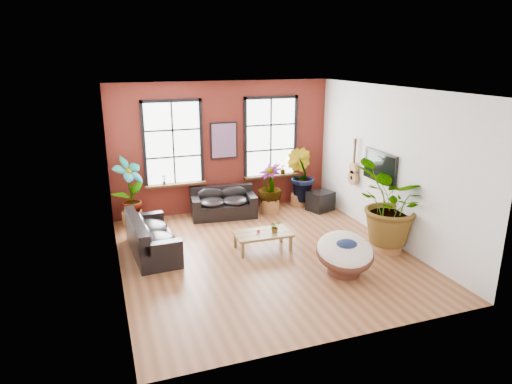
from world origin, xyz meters
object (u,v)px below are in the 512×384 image
sofa_left (150,238)px  coffee_table (263,235)px  sofa_back (223,203)px  papasan_chair (345,253)px

sofa_left → coffee_table: (2.37, -0.61, -0.01)m
coffee_table → sofa_left: bearing=166.5°
sofa_back → sofa_left: (-2.13, -1.80, 0.01)m
papasan_chair → sofa_left: bearing=160.3°
sofa_back → papasan_chair: 4.24m
sofa_left → sofa_back: bearing=-53.4°
sofa_back → sofa_left: bearing=-133.6°
sofa_left → coffee_table: 2.44m
coffee_table → papasan_chair: papasan_chair is taller
sofa_back → coffee_table: sofa_back is taller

